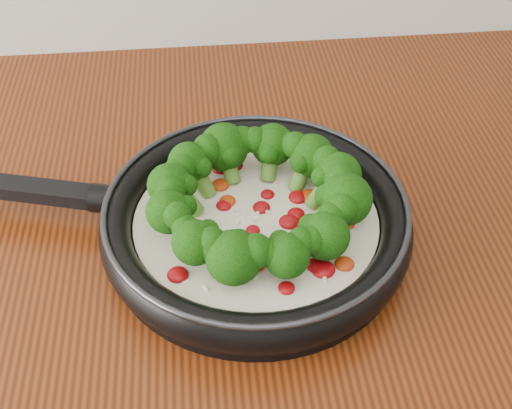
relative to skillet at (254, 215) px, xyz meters
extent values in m
cylinder|color=black|center=(0.00, 0.00, -0.03)|extent=(0.36, 0.36, 0.01)
torus|color=black|center=(0.00, 0.00, -0.01)|extent=(0.38, 0.38, 0.03)
torus|color=#2D2D33|center=(0.00, 0.00, 0.01)|extent=(0.37, 0.37, 0.01)
cube|color=black|center=(-0.23, 0.06, 0.00)|extent=(0.18, 0.07, 0.02)
cylinder|color=black|center=(-0.15, 0.04, 0.00)|extent=(0.04, 0.04, 0.03)
cylinder|color=white|center=(0.00, 0.00, -0.01)|extent=(0.30, 0.30, 0.02)
ellipsoid|color=#95070B|center=(0.01, 0.01, 0.00)|extent=(0.02, 0.02, 0.01)
ellipsoid|color=#95070B|center=(0.03, -0.01, 0.00)|extent=(0.03, 0.03, 0.01)
ellipsoid|color=#B2310B|center=(-0.01, -0.06, 0.00)|extent=(0.03, 0.03, 0.01)
ellipsoid|color=#95070B|center=(0.02, 0.03, 0.00)|extent=(0.02, 0.02, 0.01)
ellipsoid|color=#95070B|center=(-0.07, 0.06, 0.00)|extent=(0.03, 0.03, 0.01)
ellipsoid|color=#B2310B|center=(-0.02, -0.05, 0.00)|extent=(0.02, 0.02, 0.01)
ellipsoid|color=#95070B|center=(-0.03, 0.08, 0.00)|extent=(0.03, 0.03, 0.01)
ellipsoid|color=#95070B|center=(0.07, -0.01, 0.00)|extent=(0.02, 0.02, 0.01)
ellipsoid|color=#B2310B|center=(0.06, 0.02, 0.00)|extent=(0.02, 0.02, 0.01)
ellipsoid|color=#95070B|center=(0.00, -0.02, 0.00)|extent=(0.02, 0.02, 0.01)
ellipsoid|color=#95070B|center=(-0.08, -0.07, 0.00)|extent=(0.03, 0.03, 0.01)
ellipsoid|color=#B2310B|center=(-0.03, 0.05, 0.00)|extent=(0.02, 0.02, 0.01)
ellipsoid|color=#95070B|center=(0.04, 0.00, 0.00)|extent=(0.03, 0.03, 0.01)
ellipsoid|color=#95070B|center=(-0.03, 0.02, 0.00)|extent=(0.02, 0.02, 0.01)
ellipsoid|color=#B2310B|center=(-0.03, 0.03, 0.00)|extent=(0.02, 0.02, 0.01)
ellipsoid|color=#95070B|center=(-0.06, 0.07, 0.00)|extent=(0.02, 0.02, 0.01)
ellipsoid|color=#95070B|center=(0.05, 0.02, 0.00)|extent=(0.02, 0.02, 0.01)
ellipsoid|color=#B2310B|center=(0.08, -0.07, 0.00)|extent=(0.02, 0.02, 0.01)
ellipsoid|color=#95070B|center=(0.02, -0.10, 0.00)|extent=(0.02, 0.02, 0.01)
ellipsoid|color=#95070B|center=(0.05, -0.07, 0.00)|extent=(0.02, 0.02, 0.01)
ellipsoid|color=#B2310B|center=(0.06, 0.07, 0.00)|extent=(0.02, 0.02, 0.01)
ellipsoid|color=#95070B|center=(0.06, -0.08, 0.00)|extent=(0.02, 0.02, 0.01)
ellipsoid|color=#95070B|center=(-0.01, 0.08, 0.00)|extent=(0.02, 0.02, 0.01)
ellipsoid|color=#B2310B|center=(0.09, -0.02, 0.00)|extent=(0.02, 0.02, 0.01)
ellipsoid|color=white|center=(0.00, -0.02, 0.00)|extent=(0.01, 0.01, 0.00)
ellipsoid|color=white|center=(-0.02, 0.00, 0.00)|extent=(0.01, 0.00, 0.00)
ellipsoid|color=white|center=(0.10, -0.01, 0.00)|extent=(0.01, 0.01, 0.00)
ellipsoid|color=white|center=(0.06, -0.04, 0.00)|extent=(0.01, 0.01, 0.00)
ellipsoid|color=white|center=(0.01, 0.00, 0.00)|extent=(0.01, 0.01, 0.00)
ellipsoid|color=white|center=(0.05, -0.01, 0.00)|extent=(0.00, 0.01, 0.00)
ellipsoid|color=white|center=(0.00, 0.00, 0.00)|extent=(0.01, 0.01, 0.00)
ellipsoid|color=white|center=(0.03, 0.05, 0.00)|extent=(0.00, 0.01, 0.00)
ellipsoid|color=white|center=(-0.02, -0.01, 0.00)|extent=(0.01, 0.01, 0.00)
ellipsoid|color=white|center=(0.00, 0.00, 0.00)|extent=(0.01, 0.00, 0.00)
ellipsoid|color=white|center=(-0.07, -0.08, 0.00)|extent=(0.01, 0.01, 0.00)
ellipsoid|color=white|center=(-0.02, -0.02, 0.00)|extent=(0.01, 0.01, 0.00)
ellipsoid|color=white|center=(-0.01, -0.08, 0.00)|extent=(0.01, 0.01, 0.00)
ellipsoid|color=white|center=(0.01, -0.05, 0.00)|extent=(0.01, 0.01, 0.00)
ellipsoid|color=white|center=(0.00, 0.00, 0.00)|extent=(0.01, 0.01, 0.00)
ellipsoid|color=white|center=(0.04, -0.03, 0.00)|extent=(0.01, 0.01, 0.00)
ellipsoid|color=white|center=(-0.05, -0.09, 0.00)|extent=(0.01, 0.01, 0.00)
ellipsoid|color=white|center=(0.00, 0.00, 0.00)|extent=(0.01, 0.01, 0.00)
ellipsoid|color=white|center=(0.05, -0.09, 0.00)|extent=(0.00, 0.01, 0.00)
ellipsoid|color=white|center=(0.02, -0.03, 0.00)|extent=(0.01, 0.01, 0.00)
ellipsoid|color=white|center=(-0.02, -0.02, 0.00)|extent=(0.01, 0.01, 0.00)
ellipsoid|color=white|center=(-0.04, 0.09, 0.00)|extent=(0.01, 0.01, 0.00)
ellipsoid|color=white|center=(0.02, -0.03, 0.00)|extent=(0.01, 0.01, 0.00)
ellipsoid|color=white|center=(-0.02, 0.01, 0.00)|extent=(0.01, 0.01, 0.00)
cylinder|color=#5F9330|center=(0.07, -0.02, 0.01)|extent=(0.04, 0.02, 0.04)
sphere|color=black|center=(0.08, -0.02, 0.03)|extent=(0.06, 0.06, 0.05)
sphere|color=black|center=(0.08, 0.00, 0.04)|extent=(0.04, 0.04, 0.03)
sphere|color=black|center=(0.08, -0.04, 0.04)|extent=(0.04, 0.04, 0.03)
sphere|color=black|center=(0.07, -0.02, 0.03)|extent=(0.03, 0.03, 0.03)
cylinder|color=#5F9330|center=(0.07, 0.01, 0.01)|extent=(0.04, 0.02, 0.04)
sphere|color=black|center=(0.09, 0.02, 0.03)|extent=(0.06, 0.06, 0.05)
sphere|color=black|center=(0.08, 0.03, 0.04)|extent=(0.04, 0.04, 0.03)
sphere|color=black|center=(0.08, 0.00, 0.04)|extent=(0.03, 0.03, 0.03)
sphere|color=black|center=(0.07, 0.01, 0.03)|extent=(0.03, 0.03, 0.02)
cylinder|color=#5F9330|center=(0.05, 0.04, 0.01)|extent=(0.03, 0.03, 0.04)
sphere|color=black|center=(0.06, 0.05, 0.03)|extent=(0.06, 0.06, 0.05)
sphere|color=black|center=(0.05, 0.06, 0.03)|extent=(0.04, 0.04, 0.03)
sphere|color=black|center=(0.07, 0.04, 0.03)|extent=(0.03, 0.03, 0.03)
sphere|color=black|center=(0.05, 0.04, 0.03)|extent=(0.03, 0.03, 0.02)
cylinder|color=#5F9330|center=(0.02, 0.06, 0.01)|extent=(0.02, 0.03, 0.03)
sphere|color=black|center=(0.03, 0.08, 0.03)|extent=(0.06, 0.06, 0.05)
sphere|color=black|center=(0.01, 0.08, 0.03)|extent=(0.04, 0.04, 0.03)
sphere|color=black|center=(0.04, 0.07, 0.03)|extent=(0.03, 0.03, 0.03)
sphere|color=black|center=(0.02, 0.06, 0.03)|extent=(0.03, 0.03, 0.02)
cylinder|color=#5F9330|center=(-0.02, 0.06, 0.01)|extent=(0.02, 0.03, 0.03)
sphere|color=black|center=(-0.02, 0.08, 0.03)|extent=(0.06, 0.06, 0.05)
sphere|color=black|center=(-0.04, 0.07, 0.03)|extent=(0.04, 0.04, 0.03)
sphere|color=black|center=(0.00, 0.08, 0.03)|extent=(0.04, 0.04, 0.03)
sphere|color=black|center=(-0.02, 0.06, 0.03)|extent=(0.03, 0.03, 0.03)
cylinder|color=#5F9330|center=(-0.05, 0.04, 0.01)|extent=(0.03, 0.03, 0.04)
sphere|color=black|center=(-0.06, 0.05, 0.03)|extent=(0.05, 0.05, 0.04)
sphere|color=black|center=(-0.07, 0.04, 0.04)|extent=(0.03, 0.03, 0.03)
sphere|color=black|center=(-0.05, 0.06, 0.03)|extent=(0.03, 0.03, 0.03)
sphere|color=black|center=(-0.05, 0.04, 0.03)|extent=(0.03, 0.03, 0.02)
cylinder|color=#5F9330|center=(-0.06, 0.02, 0.01)|extent=(0.04, 0.02, 0.04)
sphere|color=black|center=(-0.08, 0.02, 0.03)|extent=(0.05, 0.05, 0.04)
sphere|color=black|center=(-0.08, 0.00, 0.04)|extent=(0.03, 0.03, 0.03)
sphere|color=black|center=(-0.07, 0.03, 0.04)|extent=(0.03, 0.03, 0.03)
sphere|color=black|center=(-0.06, 0.02, 0.03)|extent=(0.03, 0.03, 0.02)
cylinder|color=#5F9330|center=(-0.07, -0.02, 0.01)|extent=(0.04, 0.02, 0.04)
sphere|color=black|center=(-0.08, -0.02, 0.03)|extent=(0.05, 0.05, 0.04)
sphere|color=black|center=(-0.07, -0.03, 0.04)|extent=(0.03, 0.03, 0.03)
sphere|color=black|center=(-0.08, 0.00, 0.04)|extent=(0.03, 0.03, 0.02)
sphere|color=black|center=(-0.07, -0.02, 0.03)|extent=(0.03, 0.03, 0.02)
cylinder|color=#5F9330|center=(-0.05, -0.05, 0.01)|extent=(0.03, 0.03, 0.04)
sphere|color=black|center=(-0.06, -0.06, 0.03)|extent=(0.05, 0.05, 0.04)
sphere|color=black|center=(-0.04, -0.07, 0.04)|extent=(0.03, 0.03, 0.03)
sphere|color=black|center=(-0.07, -0.05, 0.03)|extent=(0.03, 0.03, 0.02)
sphere|color=black|center=(-0.05, -0.05, 0.03)|extent=(0.03, 0.03, 0.02)
cylinder|color=#5F9330|center=(-0.02, -0.06, 0.01)|extent=(0.02, 0.03, 0.03)
sphere|color=black|center=(-0.03, -0.08, 0.03)|extent=(0.06, 0.06, 0.05)
sphere|color=black|center=(-0.01, -0.08, 0.03)|extent=(0.04, 0.04, 0.03)
sphere|color=black|center=(-0.04, -0.07, 0.03)|extent=(0.04, 0.04, 0.03)
sphere|color=black|center=(-0.02, -0.06, 0.03)|extent=(0.03, 0.03, 0.03)
cylinder|color=#5F9330|center=(0.02, -0.07, 0.01)|extent=(0.02, 0.03, 0.03)
sphere|color=black|center=(0.02, -0.08, 0.03)|extent=(0.05, 0.05, 0.04)
sphere|color=black|center=(0.03, -0.07, 0.03)|extent=(0.03, 0.03, 0.03)
sphere|color=black|center=(0.00, -0.08, 0.03)|extent=(0.03, 0.03, 0.02)
sphere|color=black|center=(0.02, -0.06, 0.03)|extent=(0.03, 0.03, 0.02)
cylinder|color=#5F9330|center=(0.05, -0.05, 0.01)|extent=(0.03, 0.03, 0.03)
sphere|color=black|center=(0.06, -0.06, 0.03)|extent=(0.06, 0.06, 0.05)
sphere|color=black|center=(0.07, -0.04, 0.03)|extent=(0.03, 0.03, 0.03)
sphere|color=black|center=(0.04, -0.07, 0.03)|extent=(0.03, 0.03, 0.03)
sphere|color=black|center=(0.05, -0.05, 0.03)|extent=(0.03, 0.03, 0.02)
camera|label=1|loc=(-0.05, -0.47, 0.45)|focal=46.23mm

